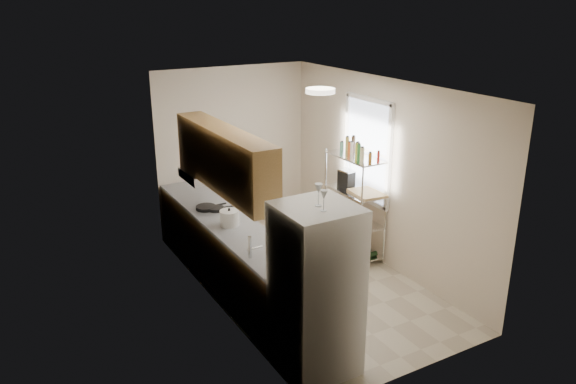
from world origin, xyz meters
The scene contains 16 objects.
room centered at (0.00, 0.00, 1.30)m, with size 2.52×4.42×2.62m.
counter_run centered at (-0.92, 0.44, 0.45)m, with size 0.63×3.51×0.90m.
upper_cabinets centered at (-1.05, 0.10, 1.81)m, with size 0.33×2.20×0.72m, color #AD7F4A.
range_hood centered at (-1.00, 0.90, 1.39)m, with size 0.50×0.60×0.12m, color #B7BABC.
window centered at (1.23, 0.35, 1.55)m, with size 0.06×1.00×1.46m, color white.
bakers_rack centered at (1.00, 0.30, 1.11)m, with size 0.45×0.90×1.73m.
ceiling_dome centered at (0.00, -0.30, 2.57)m, with size 0.34×0.34×0.06m, color white.
refrigerator centered at (-0.87, -1.63, 0.88)m, with size 0.72×0.72×1.76m, color white.
wine_glass_a centered at (-0.89, -1.76, 1.86)m, with size 0.07×0.07×0.20m, color silver, non-canonical shape.
wine_glass_b centered at (-0.86, -1.63, 1.87)m, with size 0.08×0.08×0.21m, color silver, non-canonical shape.
rice_cooker centered at (-0.95, 0.25, 1.00)m, with size 0.24×0.24×0.19m, color silver.
frying_pan_large centered at (-0.99, 0.92, 0.92)m, with size 0.27×0.27×0.05m, color black.
frying_pan_small centered at (-0.89, 0.81, 0.92)m, with size 0.21×0.21×0.04m, color black.
cutting_board centered at (1.05, 0.08, 1.03)m, with size 0.38×0.49×0.03m, color tan.
espresso_machine centered at (0.96, 0.46, 1.14)m, with size 0.15×0.22×0.26m, color black.
storage_bag centered at (0.98, 0.49, 0.64)m, with size 0.10×0.14×0.17m, color #B41A16.
Camera 1 is at (-3.51, -5.71, 3.59)m, focal length 35.00 mm.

